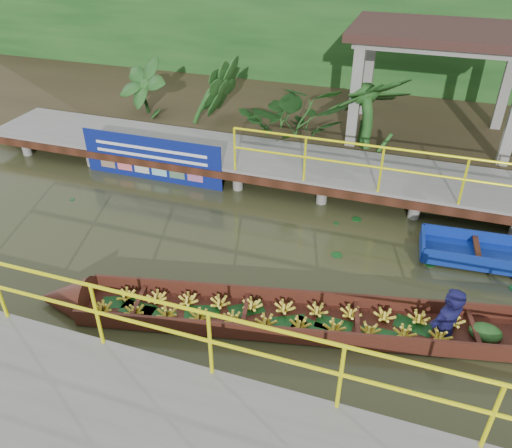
% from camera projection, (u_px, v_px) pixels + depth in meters
% --- Properties ---
extents(ground, '(80.00, 80.00, 0.00)m').
position_uv_depth(ground, '(238.00, 263.00, 9.33)').
color(ground, '#2B2F17').
rests_on(ground, ground).
extents(land_strip, '(30.00, 8.00, 0.45)m').
position_uv_depth(land_strip, '(323.00, 116.00, 15.19)').
color(land_strip, '#332919').
rests_on(land_strip, ground).
extents(far_dock, '(16.00, 2.06, 1.66)m').
position_uv_depth(far_dock, '(289.00, 164.00, 11.80)').
color(far_dock, slate).
rests_on(far_dock, ground).
extents(pavilion, '(4.40, 3.00, 3.00)m').
position_uv_depth(pavilion, '(443.00, 44.00, 12.02)').
color(pavilion, slate).
rests_on(pavilion, ground).
extents(foliage_backdrop, '(30.00, 0.80, 4.00)m').
position_uv_depth(foliage_backdrop, '(344.00, 37.00, 16.22)').
color(foliage_backdrop, '#143F14').
rests_on(foliage_backdrop, ground).
extents(vendor_boat, '(8.74, 2.65, 2.08)m').
position_uv_depth(vendor_boat, '(325.00, 314.00, 7.80)').
color(vendor_boat, '#36170E').
rests_on(vendor_boat, ground).
extents(blue_banner, '(3.59, 0.04, 1.12)m').
position_uv_depth(blue_banner, '(151.00, 159.00, 11.84)').
color(blue_banner, navy).
rests_on(blue_banner, ground).
extents(tropical_plants, '(14.42, 1.42, 1.77)m').
position_uv_depth(tropical_plants, '(362.00, 109.00, 12.46)').
color(tropical_plants, '#143F14').
rests_on(tropical_plants, ground).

